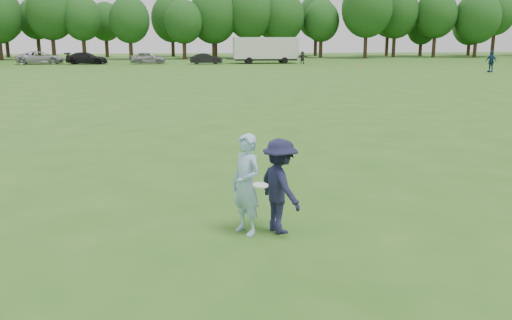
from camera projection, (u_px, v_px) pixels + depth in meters
The scene contains 13 objects.
ground at pixel (276, 238), 9.44m from camera, with size 200.00×200.00×0.00m, color #295919.
thrower at pixel (246, 184), 9.48m from camera, with size 0.65×0.43×1.79m, color #93BDE4.
defender at pixel (280, 186), 9.55m from camera, with size 1.10×0.63×1.70m, color #1A1C39.
player_far_b at pixel (491, 62), 51.42m from camera, with size 1.18×0.49×2.02m, color navy.
player_far_d at pixel (303, 58), 66.25m from camera, with size 1.43×0.46×1.54m, color #292929.
car_c at pixel (41, 58), 65.88m from camera, with size 2.56×5.54×1.54m, color #A4A4A8.
car_d at pixel (87, 58), 65.72m from camera, with size 1.99×4.90×1.42m, color black.
car_e at pixel (148, 58), 66.37m from camera, with size 1.73×4.29×1.46m, color gray.
car_f at pixel (206, 59), 65.99m from camera, with size 1.38×3.95×1.30m, color black.
field_cone at pixel (360, 66), 59.37m from camera, with size 0.28×0.28×0.30m, color #FD570D.
disc_in_play at pixel (260, 185), 9.19m from camera, with size 0.31×0.31×0.06m.
cargo_trailer at pixel (266, 49), 67.46m from camera, with size 9.00×2.75×3.20m.
treeline at pixel (213, 16), 82.69m from camera, with size 130.35×18.39×11.74m.
Camera 1 is at (-1.47, -8.77, 3.45)m, focal length 38.00 mm.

